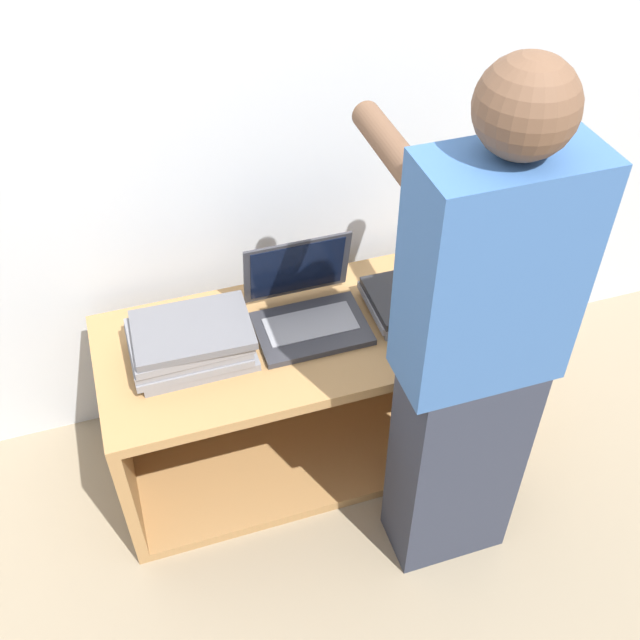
% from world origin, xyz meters
% --- Properties ---
extents(ground_plane, '(12.00, 12.00, 0.00)m').
position_xyz_m(ground_plane, '(0.00, 0.00, 0.00)').
color(ground_plane, gray).
extents(wall_back, '(8.00, 0.05, 2.40)m').
position_xyz_m(wall_back, '(0.00, 0.67, 1.20)').
color(wall_back, silver).
rests_on(wall_back, ground_plane).
extents(cart, '(1.31, 0.56, 0.56)m').
position_xyz_m(cart, '(0.00, 0.34, 0.28)').
color(cart, '#A87A47').
rests_on(cart, ground_plane).
extents(laptop_open, '(0.34, 0.30, 0.25)m').
position_xyz_m(laptop_open, '(0.00, 0.33, 0.62)').
color(laptop_open, '#333338').
rests_on(laptop_open, cart).
extents(laptop_stack_left, '(0.36, 0.25, 0.12)m').
position_xyz_m(laptop_stack_left, '(-0.37, 0.28, 0.63)').
color(laptop_stack_left, gray).
rests_on(laptop_stack_left, cart).
extents(laptop_stack_right, '(0.36, 0.26, 0.07)m').
position_xyz_m(laptop_stack_right, '(0.37, 0.28, 0.60)').
color(laptop_stack_right, gray).
rests_on(laptop_stack_right, cart).
extents(person, '(0.40, 0.52, 1.59)m').
position_xyz_m(person, '(0.29, -0.18, 0.80)').
color(person, '#2D3342').
rests_on(person, ground_plane).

